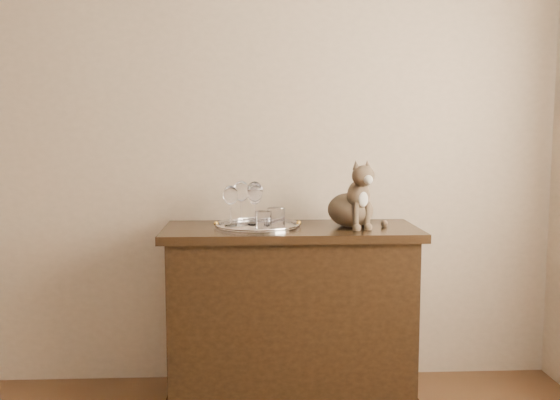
% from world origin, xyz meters
% --- Properties ---
extents(wall_back, '(4.00, 0.10, 2.70)m').
position_xyz_m(wall_back, '(0.00, 2.25, 1.35)').
color(wall_back, tan).
rests_on(wall_back, ground).
extents(sideboard, '(1.20, 0.50, 0.85)m').
position_xyz_m(sideboard, '(0.60, 1.94, 0.42)').
color(sideboard, black).
rests_on(sideboard, ground).
extents(tray, '(0.40, 0.40, 0.01)m').
position_xyz_m(tray, '(0.44, 1.95, 0.85)').
color(tray, silver).
rests_on(tray, sideboard).
extents(wine_glass_a, '(0.08, 0.08, 0.21)m').
position_xyz_m(wine_glass_a, '(0.37, 2.00, 0.96)').
color(wine_glass_a, white).
rests_on(wine_glass_a, tray).
extents(wine_glass_b, '(0.07, 0.07, 0.17)m').
position_xyz_m(wine_glass_b, '(0.43, 2.03, 0.94)').
color(wine_glass_b, white).
rests_on(wine_glass_b, tray).
extents(wine_glass_c, '(0.07, 0.07, 0.19)m').
position_xyz_m(wine_glass_c, '(0.32, 1.96, 0.95)').
color(wine_glass_c, white).
rests_on(wine_glass_c, tray).
extents(wine_glass_d, '(0.08, 0.08, 0.21)m').
position_xyz_m(wine_glass_d, '(0.43, 1.99, 0.96)').
color(wine_glass_d, white).
rests_on(wine_glass_d, tray).
extents(tumbler_a, '(0.08, 0.08, 0.09)m').
position_xyz_m(tumbler_a, '(0.53, 1.87, 0.90)').
color(tumbler_a, silver).
rests_on(tumbler_a, tray).
extents(tumbler_b, '(0.07, 0.07, 0.08)m').
position_xyz_m(tumbler_b, '(0.47, 1.83, 0.90)').
color(tumbler_b, white).
rests_on(tumbler_b, tray).
extents(cat, '(0.40, 0.38, 0.32)m').
position_xyz_m(cat, '(0.88, 1.95, 1.01)').
color(cat, '#4F3E2F').
rests_on(cat, sideboard).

